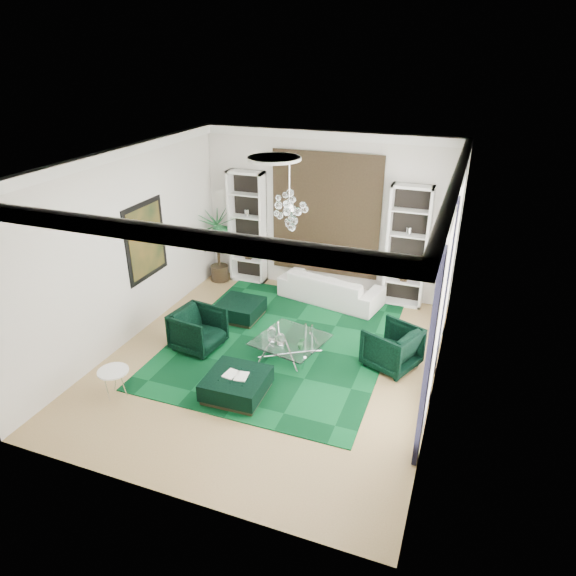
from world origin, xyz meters
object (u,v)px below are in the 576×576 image
at_px(armchair_left, 198,330).
at_px(ottoman_side, 240,310).
at_px(sofa, 331,287).
at_px(palm, 218,236).
at_px(coffee_table, 290,348).
at_px(ottoman_front, 237,385).
at_px(side_table, 115,383).
at_px(armchair_right, 392,347).

relative_size(armchair_left, ottoman_side, 0.99).
bearing_deg(sofa, palm, 8.86).
distance_m(ottoman_side, palm, 2.38).
bearing_deg(armchair_left, coffee_table, -73.51).
xyz_separation_m(armchair_left, ottoman_side, (0.24, 1.40, -0.21)).
relative_size(sofa, coffee_table, 2.00).
distance_m(ottoman_side, ottoman_front, 2.78).
distance_m(side_table, palm, 5.08).
distance_m(armchair_right, coffee_table, 1.91).
height_order(armchair_left, ottoman_side, armchair_left).
xyz_separation_m(ottoman_side, ottoman_front, (1.13, -2.54, 0.00)).
bearing_deg(palm, armchair_right, -26.47).
relative_size(armchair_right, side_table, 1.72).
height_order(sofa, ottoman_front, sofa).
bearing_deg(side_table, ottoman_front, 20.88).
distance_m(armchair_left, ottoman_front, 1.80).
distance_m(sofa, side_table, 5.37).
distance_m(coffee_table, ottoman_front, 1.50).
xyz_separation_m(ottoman_front, side_table, (-1.93, -0.74, 0.05)).
xyz_separation_m(coffee_table, side_table, (-2.38, -2.17, 0.04)).
bearing_deg(armchair_right, armchair_left, -55.93).
xyz_separation_m(sofa, ottoman_side, (-1.62, -1.52, -0.15)).
relative_size(sofa, armchair_left, 2.68).
xyz_separation_m(armchair_right, palm, (-4.82, 2.40, 0.79)).
relative_size(armchair_right, palm, 0.37).
bearing_deg(ottoman_side, coffee_table, -35.09).
relative_size(ottoman_side, ottoman_front, 0.90).
xyz_separation_m(coffee_table, palm, (-2.96, 2.79, 0.99)).
bearing_deg(ottoman_front, sofa, 83.20).
height_order(sofa, palm, palm).
bearing_deg(coffee_table, armchair_left, -171.07).
relative_size(sofa, palm, 1.00).
xyz_separation_m(sofa, armchair_right, (1.83, -2.24, 0.06)).
distance_m(armchair_right, ottoman_side, 3.53).
height_order(armchair_right, ottoman_front, armchair_right).
relative_size(armchair_left, ottoman_front, 0.89).
height_order(sofa, ottoman_side, sofa).
height_order(sofa, armchair_right, armchair_right).
relative_size(coffee_table, ottoman_front, 1.20).
relative_size(armchair_right, coffee_table, 0.75).
height_order(ottoman_side, palm, palm).
height_order(sofa, side_table, sofa).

